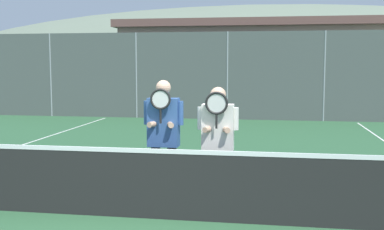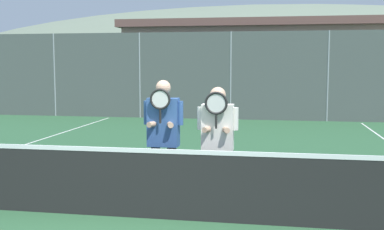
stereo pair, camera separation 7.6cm
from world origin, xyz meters
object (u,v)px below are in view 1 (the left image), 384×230
object	(u,v)px
car_center	(336,90)
player_center_left	(218,136)
player_leftmost	(164,133)
car_left_of_center	(211,91)
car_far_left	(100,88)

from	to	relation	value
car_center	player_center_left	bearing A→B (deg)	-103.61
player_leftmost	car_center	distance (m)	14.41
player_leftmost	player_center_left	xyz separation A→B (m)	(0.75, 0.04, -0.04)
car_left_of_center	player_center_left	bearing A→B (deg)	-82.53
player_center_left	car_center	world-z (taller)	car_center
car_far_left	car_left_of_center	xyz separation A→B (m)	(4.94, -0.14, -0.09)
car_left_of_center	car_center	size ratio (longest dim) A/B	0.98
player_leftmost	car_center	xyz separation A→B (m)	(4.09, 13.81, -0.12)
player_center_left	car_far_left	world-z (taller)	car_far_left
car_left_of_center	car_center	xyz separation A→B (m)	(5.11, 0.26, 0.07)
car_far_left	player_leftmost	bearing A→B (deg)	-66.48
player_center_left	car_center	size ratio (longest dim) A/B	0.39
car_left_of_center	player_leftmost	bearing A→B (deg)	-85.70
car_far_left	car_left_of_center	size ratio (longest dim) A/B	0.94
player_center_left	car_left_of_center	xyz separation A→B (m)	(-1.77, 13.51, -0.15)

